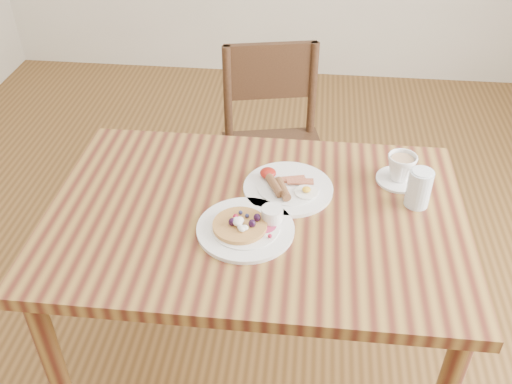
# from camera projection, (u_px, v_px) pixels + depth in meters

# --- Properties ---
(ground) EXTENTS (5.00, 5.00, 0.00)m
(ground) POSITION_uv_depth(u_px,v_px,m) (256.00, 369.00, 2.09)
(ground) COLOR brown
(ground) RESTS_ON ground
(dining_table) EXTENTS (1.20, 0.80, 0.75)m
(dining_table) POSITION_uv_depth(u_px,v_px,m) (256.00, 237.00, 1.70)
(dining_table) COLOR olive
(dining_table) RESTS_ON ground
(chair_far) EXTENTS (0.50, 0.50, 0.88)m
(chair_far) POSITION_uv_depth(u_px,v_px,m) (273.00, 144.00, 2.40)
(chair_far) COLOR #3F2716
(chair_far) RESTS_ON ground
(pancake_plate) EXTENTS (0.27, 0.27, 0.06)m
(pancake_plate) POSITION_uv_depth(u_px,v_px,m) (247.00, 226.00, 1.56)
(pancake_plate) COLOR white
(pancake_plate) RESTS_ON dining_table
(breakfast_plate) EXTENTS (0.27, 0.27, 0.04)m
(breakfast_plate) POSITION_uv_depth(u_px,v_px,m) (287.00, 187.00, 1.71)
(breakfast_plate) COLOR white
(breakfast_plate) RESTS_ON dining_table
(teacup_saucer) EXTENTS (0.14, 0.14, 0.09)m
(teacup_saucer) POSITION_uv_depth(u_px,v_px,m) (401.00, 169.00, 1.73)
(teacup_saucer) COLOR white
(teacup_saucer) RESTS_ON dining_table
(water_glass) EXTENTS (0.07, 0.07, 0.11)m
(water_glass) POSITION_uv_depth(u_px,v_px,m) (419.00, 188.00, 1.63)
(water_glass) COLOR silver
(water_glass) RESTS_ON dining_table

